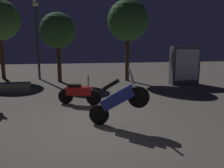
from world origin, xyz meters
name	(u,v)px	position (x,y,z in m)	size (l,w,h in m)	color
ground_plane	(99,125)	(0.00, 0.00, 0.00)	(40.00, 40.00, 0.00)	#605951
motorcycle_blue_foreground	(118,100)	(0.51, -0.16, 0.74)	(1.53, 0.82, 1.63)	black
motorcycle_red_parked_left	(79,93)	(-0.47, 2.28, 0.44)	(1.59, 0.68, 1.11)	black
streetlamp_near	(37,30)	(-2.85, 8.77, 3.07)	(0.36, 0.36, 4.81)	#38383D
tree_center_bg	(128,21)	(2.53, 7.25, 3.56)	(2.40, 2.40, 4.78)	#4C331E
tree_right_bg	(58,31)	(-1.51, 7.52, 2.95)	(2.04, 2.04, 4.00)	#4C331E
kiosk_billboard	(185,65)	(5.37, 5.52, 1.05)	(1.62, 0.60, 2.10)	#595960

